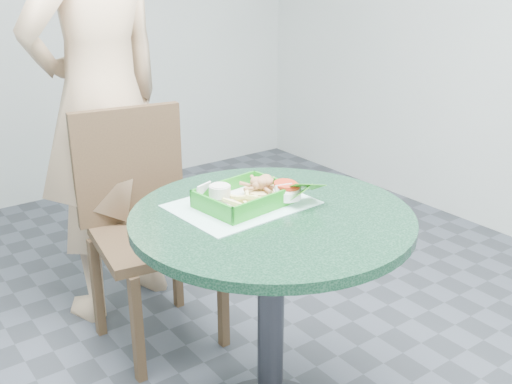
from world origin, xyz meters
TOP-DOWN VIEW (x-y plane):
  - cafe_table at (0.00, 0.00)m, footprint 0.82×0.82m
  - dining_chair at (-0.06, 0.74)m, footprint 0.43×0.43m
  - diner_person at (-0.07, 1.04)m, footprint 0.95×0.75m
  - placemat at (-0.03, 0.10)m, footprint 0.41×0.32m
  - food_basket at (-0.03, 0.09)m, footprint 0.26×0.19m
  - crab_sandwich at (0.04, 0.09)m, footprint 0.11×0.11m
  - fries_pile at (-0.06, 0.07)m, footprint 0.14×0.14m
  - sauce_ramekin at (-0.09, 0.14)m, footprint 0.06×0.06m
  - garnish_cup at (0.08, 0.01)m, footprint 0.12×0.12m

SIDE VIEW (x-z plane):
  - dining_chair at x=-0.06m, z-range 0.07..1.00m
  - cafe_table at x=0.00m, z-range 0.21..0.96m
  - placemat at x=-0.03m, z-range 0.75..0.75m
  - food_basket at x=-0.03m, z-range 0.74..0.79m
  - fries_pile at x=-0.06m, z-range 0.77..0.81m
  - garnish_cup at x=0.08m, z-range 0.77..0.82m
  - crab_sandwich at x=0.04m, z-range 0.76..0.83m
  - sauce_ramekin at x=-0.09m, z-range 0.78..0.82m
  - diner_person at x=-0.07m, z-range 0.00..2.28m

